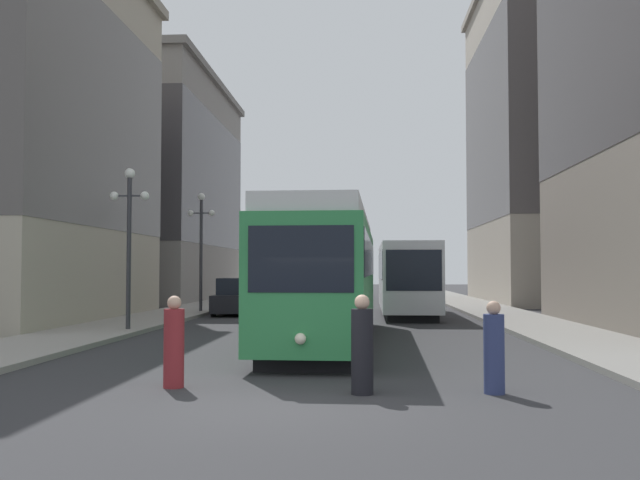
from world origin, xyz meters
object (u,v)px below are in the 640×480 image
object	(u,v)px
transit_bus	(407,276)
pedestrian_crossing_near	(174,345)
parked_car_left_mid	(265,291)
lamp_post_left_far	(201,234)
parked_car_left_near	(236,298)
streetcar	(328,274)
pedestrian_on_sidewalk	(362,348)
pedestrian_crossing_far	(494,350)
lamp_post_left_near	(129,223)

from	to	relation	value
transit_bus	pedestrian_crossing_near	xyz separation A→B (m)	(-5.67, -21.61, -1.14)
parked_car_left_mid	lamp_post_left_far	size ratio (longest dim) A/B	0.79
transit_bus	parked_car_left_near	bearing A→B (deg)	-178.69
parked_car_left_mid	lamp_post_left_far	distance (m)	10.58
streetcar	pedestrian_on_sidewalk	world-z (taller)	streetcar
parked_car_left_near	pedestrian_crossing_far	bearing A→B (deg)	-69.86
parked_car_left_near	streetcar	bearing A→B (deg)	-69.55
pedestrian_on_sidewalk	lamp_post_left_near	xyz separation A→B (m)	(-8.24, 11.59, 3.04)
lamp_post_left_far	parked_car_left_mid	bearing A→B (deg)	79.14
transit_bus	pedestrian_on_sidewalk	xyz separation A→B (m)	(-2.12, -22.10, -1.12)
parked_car_left_mid	pedestrian_on_sidewalk	bearing A→B (deg)	-78.22
transit_bus	pedestrian_crossing_far	bearing A→B (deg)	-89.02
pedestrian_crossing_near	lamp_post_left_near	world-z (taller)	lamp_post_left_near
streetcar	pedestrian_crossing_near	world-z (taller)	streetcar
lamp_post_left_near	lamp_post_left_far	distance (m)	10.94
parked_car_left_mid	lamp_post_left_far	bearing A→B (deg)	-100.14
parked_car_left_mid	pedestrian_crossing_far	size ratio (longest dim) A/B	2.85
pedestrian_crossing_far	pedestrian_on_sidewalk	bearing A→B (deg)	77.28
parked_car_left_near	lamp_post_left_far	xyz separation A→B (m)	(-1.90, 0.58, 3.20)
pedestrian_crossing_near	pedestrian_on_sidewalk	world-z (taller)	pedestrian_on_sidewalk
transit_bus	pedestrian_crossing_far	xyz separation A→B (m)	(0.23, -21.90, -1.17)
parked_car_left_mid	pedestrian_on_sidewalk	xyz separation A→B (m)	(6.34, -32.44, -0.02)
streetcar	parked_car_left_near	distance (m)	14.03
streetcar	parked_car_left_near	world-z (taller)	streetcar
transit_bus	pedestrian_crossing_near	world-z (taller)	transit_bus
streetcar	parked_car_left_mid	world-z (taller)	streetcar
parked_car_left_mid	pedestrian_crossing_near	size ratio (longest dim) A/B	2.74
parked_car_left_mid	lamp_post_left_far	xyz separation A→B (m)	(-1.90, -9.90, 3.20)
streetcar	transit_bus	xyz separation A→B (m)	(3.21, 13.09, -0.15)
pedestrian_on_sidewalk	streetcar	bearing A→B (deg)	45.48
transit_bus	pedestrian_crossing_far	size ratio (longest dim) A/B	6.74
streetcar	lamp_post_left_near	xyz separation A→B (m)	(-7.16, 2.58, 1.76)
parked_car_left_mid	lamp_post_left_near	bearing A→B (deg)	-94.49
pedestrian_on_sidewalk	pedestrian_crossing_near	bearing A→B (deg)	120.86
pedestrian_crossing_far	transit_bus	bearing A→B (deg)	-16.96
parked_car_left_near	parked_car_left_mid	world-z (taller)	same
parked_car_left_mid	pedestrian_on_sidewalk	distance (m)	33.05
pedestrian_crossing_far	lamp_post_left_far	world-z (taller)	lamp_post_left_far
parked_car_left_mid	pedestrian_on_sidewalk	world-z (taller)	parked_car_left_mid
transit_bus	parked_car_left_mid	xyz separation A→B (m)	(-8.46, 10.34, -1.10)
pedestrian_crossing_far	lamp_post_left_far	bearing A→B (deg)	7.82
streetcar	pedestrian_on_sidewalk	size ratio (longest dim) A/B	8.19
parked_car_left_mid	pedestrian_crossing_far	xyz separation A→B (m)	(8.70, -32.24, -0.07)
streetcar	pedestrian_crossing_near	size ratio (longest dim) A/B	8.41
lamp_post_left_near	lamp_post_left_far	xyz separation A→B (m)	(0.00, 10.94, 0.19)
parked_car_left_near	pedestrian_on_sidewalk	bearing A→B (deg)	-75.55
lamp_post_left_far	pedestrian_on_sidewalk	bearing A→B (deg)	-69.92
parked_car_left_near	pedestrian_crossing_near	world-z (taller)	parked_car_left_near
pedestrian_on_sidewalk	lamp_post_left_near	distance (m)	14.54
lamp_post_left_far	transit_bus	bearing A→B (deg)	-2.41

